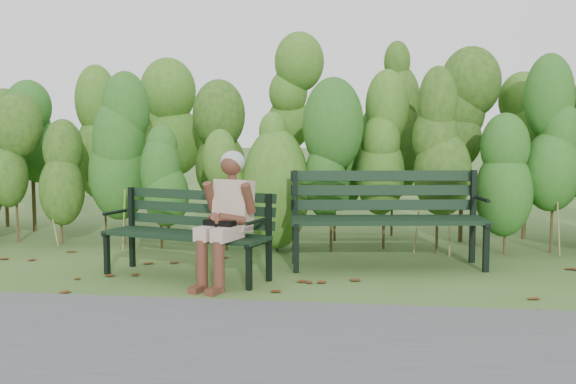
# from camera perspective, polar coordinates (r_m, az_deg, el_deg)

# --- Properties ---
(ground) EXTENTS (80.00, 80.00, 0.00)m
(ground) POSITION_cam_1_polar(r_m,az_deg,el_deg) (6.24, -0.42, -7.18)
(ground) COLOR #325820
(footpath) EXTENTS (60.00, 2.50, 0.01)m
(footpath) POSITION_cam_1_polar(r_m,az_deg,el_deg) (4.15, -4.66, -13.68)
(footpath) COLOR #474749
(footpath) RESTS_ON ground
(hedge_band) EXTENTS (11.04, 1.67, 2.42)m
(hedge_band) POSITION_cam_1_polar(r_m,az_deg,el_deg) (7.94, 1.41, 4.68)
(hedge_band) COLOR #47381E
(hedge_band) RESTS_ON ground
(leaf_litter) EXTENTS (5.52, 2.17, 0.01)m
(leaf_litter) POSITION_cam_1_polar(r_m,az_deg,el_deg) (6.12, -3.21, -7.42)
(leaf_litter) COLOR #582B11
(leaf_litter) RESTS_ON ground
(bench_left) EXTENTS (1.65, 0.96, 0.79)m
(bench_left) POSITION_cam_1_polar(r_m,az_deg,el_deg) (6.26, -8.25, -2.88)
(bench_left) COLOR black
(bench_left) RESTS_ON ground
(bench_right) EXTENTS (1.95, 0.88, 0.94)m
(bench_right) POSITION_cam_1_polar(r_m,az_deg,el_deg) (6.72, 8.32, -1.53)
(bench_right) COLOR black
(bench_right) RESTS_ON ground
(seated_woman) EXTENTS (0.51, 0.73, 1.17)m
(seated_woman) POSITION_cam_1_polar(r_m,az_deg,el_deg) (5.85, -5.23, -1.53)
(seated_woman) COLOR tan
(seated_woman) RESTS_ON ground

